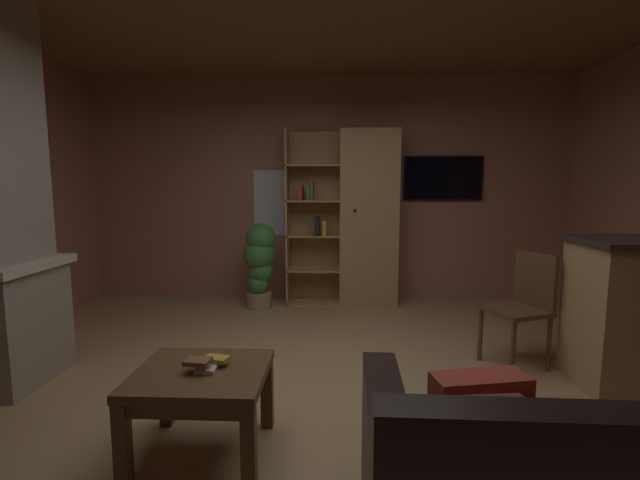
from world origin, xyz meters
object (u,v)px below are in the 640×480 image
object	(u,v)px
dining_chair	(524,301)
coffee_table	(201,386)
table_book_0	(206,369)
potted_floor_plant	(260,261)
bookshelf_cabinet	(361,219)
table_book_2	(198,361)
wall_mounted_tv	(443,178)
table_book_1	(217,359)

from	to	relation	value
dining_chair	coffee_table	bearing A→B (deg)	-149.90
table_book_0	potted_floor_plant	bearing A→B (deg)	94.55
bookshelf_cabinet	coffee_table	distance (m)	3.36
coffee_table	dining_chair	distance (m)	2.58
coffee_table	table_book_0	xyz separation A→B (m)	(0.03, -0.02, 0.10)
table_book_2	wall_mounted_tv	bearing A→B (deg)	58.99
table_book_1	table_book_2	world-z (taller)	table_book_2
potted_floor_plant	wall_mounted_tv	world-z (taller)	wall_mounted_tv
bookshelf_cabinet	coffee_table	world-z (taller)	bookshelf_cabinet
bookshelf_cabinet	wall_mounted_tv	world-z (taller)	bookshelf_cabinet
table_book_1	dining_chair	distance (m)	2.49
coffee_table	table_book_0	bearing A→B (deg)	-25.21
table_book_1	potted_floor_plant	xyz separation A→B (m)	(-0.26, 2.81, 0.05)
table_book_2	bookshelf_cabinet	bearing A→B (deg)	72.26
table_book_1	table_book_2	size ratio (longest dim) A/B	1.02
table_book_1	wall_mounted_tv	xyz separation A→B (m)	(1.96, 3.28, 1.03)
dining_chair	wall_mounted_tv	world-z (taller)	wall_mounted_tv
bookshelf_cabinet	table_book_1	bearing A→B (deg)	-107.02
potted_floor_plant	coffee_table	bearing A→B (deg)	-86.12
bookshelf_cabinet	coffee_table	xyz separation A→B (m)	(-1.01, -3.13, -0.66)
wall_mounted_tv	table_book_2	bearing A→B (deg)	-121.01
table_book_0	table_book_2	bearing A→B (deg)	-155.07
coffee_table	table_book_2	distance (m)	0.15
bookshelf_cabinet	wall_mounted_tv	size ratio (longest dim) A/B	2.18
coffee_table	potted_floor_plant	distance (m)	2.88
coffee_table	table_book_1	xyz separation A→B (m)	(0.07, 0.06, 0.13)
wall_mounted_tv	potted_floor_plant	bearing A→B (deg)	-167.93
coffee_table	potted_floor_plant	size ratio (longest dim) A/B	0.69
table_book_0	dining_chair	xyz separation A→B (m)	(2.20, 1.31, 0.04)
bookshelf_cabinet	table_book_2	world-z (taller)	bookshelf_cabinet
bookshelf_cabinet	dining_chair	bearing A→B (deg)	-56.36
table_book_2	potted_floor_plant	distance (m)	2.91
table_book_1	wall_mounted_tv	bearing A→B (deg)	59.19
bookshelf_cabinet	potted_floor_plant	bearing A→B (deg)	-167.62
coffee_table	bookshelf_cabinet	bearing A→B (deg)	72.15
coffee_table	table_book_2	xyz separation A→B (m)	(-0.00, -0.03, 0.15)
coffee_table	wall_mounted_tv	size ratio (longest dim) A/B	0.73
dining_chair	potted_floor_plant	size ratio (longest dim) A/B	0.91
dining_chair	wall_mounted_tv	bearing A→B (deg)	95.75
potted_floor_plant	wall_mounted_tv	size ratio (longest dim) A/B	1.05
table_book_2	dining_chair	xyz separation A→B (m)	(2.24, 1.33, -0.01)
table_book_1	dining_chair	world-z (taller)	dining_chair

